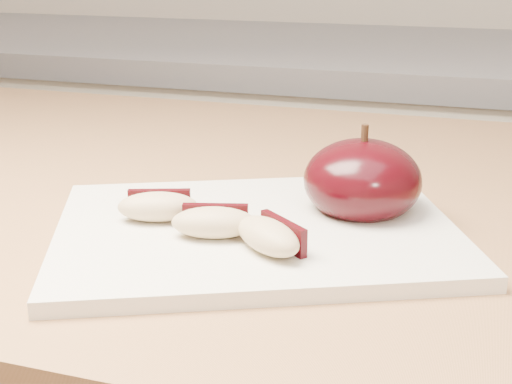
% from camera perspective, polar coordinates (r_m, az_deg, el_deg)
% --- Properties ---
extents(back_cabinet, '(2.40, 0.62, 0.94)m').
position_cam_1_polar(back_cabinet, '(1.44, 10.69, -7.33)').
color(back_cabinet, silver).
rests_on(back_cabinet, ground).
extents(cutting_board, '(0.35, 0.31, 0.01)m').
position_cam_1_polar(cutting_board, '(0.53, 0.00, -3.17)').
color(cutting_board, silver).
rests_on(cutting_board, island_counter).
extents(apple_half, '(0.12, 0.12, 0.08)m').
position_cam_1_polar(apple_half, '(0.55, 8.50, 0.92)').
color(apple_half, black).
rests_on(apple_half, cutting_board).
extents(apple_wedge_a, '(0.07, 0.05, 0.02)m').
position_cam_1_polar(apple_wedge_a, '(0.53, -7.84, -1.13)').
color(apple_wedge_a, tan).
rests_on(apple_wedge_a, cutting_board).
extents(apple_wedge_b, '(0.07, 0.04, 0.02)m').
position_cam_1_polar(apple_wedge_b, '(0.50, -3.38, -2.40)').
color(apple_wedge_b, tan).
rests_on(apple_wedge_b, cutting_board).
extents(apple_wedge_c, '(0.06, 0.06, 0.02)m').
position_cam_1_polar(apple_wedge_c, '(0.48, 1.11, -3.52)').
color(apple_wedge_c, tan).
rests_on(apple_wedge_c, cutting_board).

